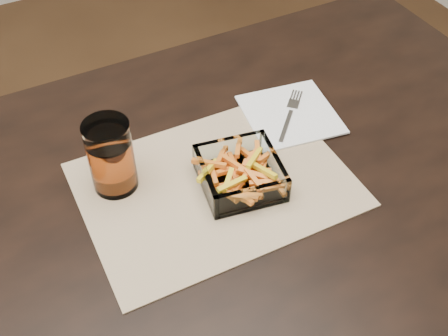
{
  "coord_description": "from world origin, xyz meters",
  "views": [
    {
      "loc": [
        -0.16,
        -0.55,
        1.46
      ],
      "look_at": [
        0.14,
        0.03,
        0.78
      ],
      "focal_mm": 45.0,
      "sensor_mm": 36.0,
      "label": 1
    }
  ],
  "objects_px": {
    "glass_bowl": "(240,175)",
    "fork": "(290,113)",
    "tumbler": "(111,158)",
    "dining_table": "(162,256)"
  },
  "relations": [
    {
      "from": "glass_bowl",
      "to": "tumbler",
      "type": "distance_m",
      "value": 0.22
    },
    {
      "from": "glass_bowl",
      "to": "tumbler",
      "type": "relative_size",
      "value": 1.13
    },
    {
      "from": "tumbler",
      "to": "glass_bowl",
      "type": "bearing_deg",
      "value": -27.08
    },
    {
      "from": "glass_bowl",
      "to": "tumbler",
      "type": "xyz_separation_m",
      "value": [
        -0.19,
        0.1,
        0.04
      ]
    },
    {
      "from": "dining_table",
      "to": "glass_bowl",
      "type": "xyz_separation_m",
      "value": [
        0.16,
        0.02,
        0.11
      ]
    },
    {
      "from": "glass_bowl",
      "to": "fork",
      "type": "height_order",
      "value": "glass_bowl"
    },
    {
      "from": "fork",
      "to": "glass_bowl",
      "type": "bearing_deg",
      "value": -102.81
    },
    {
      "from": "tumbler",
      "to": "fork",
      "type": "relative_size",
      "value": 1.08
    },
    {
      "from": "dining_table",
      "to": "tumbler",
      "type": "bearing_deg",
      "value": 104.21
    },
    {
      "from": "dining_table",
      "to": "fork",
      "type": "xyz_separation_m",
      "value": [
        0.33,
        0.13,
        0.1
      ]
    }
  ]
}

